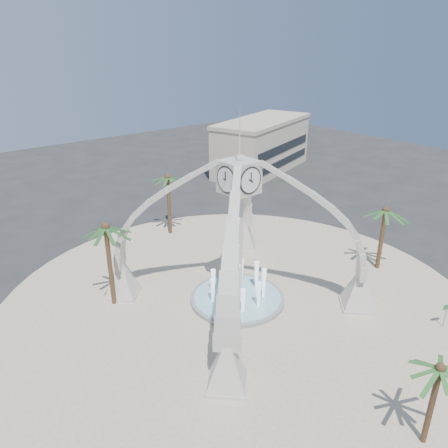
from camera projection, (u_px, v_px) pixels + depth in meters
ground at (237, 301)px, 37.34m from camera, size 140.00×140.00×0.00m
plaza at (237, 301)px, 37.33m from camera, size 40.00×40.00×0.06m
clock_tower at (238, 232)px, 34.81m from camera, size 17.94×17.94×16.30m
fountain at (237, 298)px, 37.23m from camera, size 8.00×8.00×3.62m
building_ne at (262, 145)px, 73.13m from camera, size 21.87×14.17×8.60m
palm_east at (386, 211)px, 40.36m from camera, size 5.68×5.68×6.90m
palm_west at (106, 228)px, 34.26m from camera, size 5.27×5.27×7.85m
palm_north at (168, 178)px, 47.81m from camera, size 5.56×5.56×7.55m
palm_south at (440, 369)px, 22.28m from camera, size 4.17×4.17×5.82m
street_sign at (447, 310)px, 33.35m from camera, size 0.75×0.33×2.19m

